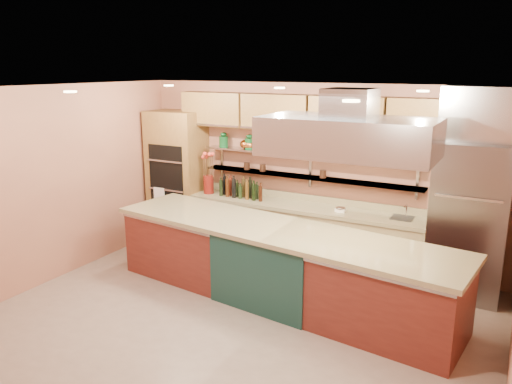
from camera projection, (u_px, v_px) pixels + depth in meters
The scene contains 20 objects.
floor at pixel (235, 322), 6.12m from camera, with size 6.00×5.00×0.02m, color gray.
ceiling at pixel (232, 89), 5.44m from camera, with size 6.00×5.00×0.02m, color black.
wall_back at pixel (314, 173), 7.91m from camera, with size 6.00×0.04×2.80m, color #A7694F.
wall_front at pixel (58, 297), 3.64m from camera, with size 6.00×0.04×2.80m, color #A7694F.
wall_left at pixel (54, 184), 7.16m from camera, with size 0.04×5.00×2.80m, color #A7694F.
oven_stack at pixel (178, 176), 8.83m from camera, with size 0.95×0.64×2.30m, color olive.
refrigerator at pixel (468, 221), 6.61m from camera, with size 0.95×0.72×2.10m, color slate.
back_counter at pixel (302, 234), 7.91m from camera, with size 3.84×0.64×0.93m, color tan.
wall_shelf_lower at pixel (308, 177), 7.84m from camera, with size 3.60×0.26×0.03m, color #A7AAAE.
wall_shelf_upper at pixel (308, 155), 7.75m from camera, with size 3.60×0.26×0.03m, color #A7AAAE.
upper_cabinets at pixel (311, 113), 7.53m from camera, with size 4.60×0.36×0.55m, color olive.
range_hood at pixel (348, 137), 5.76m from camera, with size 2.00×1.00×0.45m, color #A7AAAE.
ceiling_downlights at pixel (241, 91), 5.61m from camera, with size 4.00×2.80×0.02m, color #FFE5A5.
island at pixel (277, 264), 6.61m from camera, with size 4.77×1.04×0.99m, color maroon.
flower_vase at pixel (209, 184), 8.51m from camera, with size 0.18×0.18×0.31m, color maroon.
oil_bottle_cluster at pixel (242, 190), 8.21m from camera, with size 0.87×0.25×0.28m, color black.
kitchen_scale at pixel (341, 209), 7.45m from camera, with size 0.15×0.11×0.08m, color white.
bar_faucet at pixel (406, 212), 7.09m from camera, with size 0.03×0.03×0.21m, color white.
copper_kettle at pixel (246, 144), 8.24m from camera, with size 0.19×0.19×0.15m, color #BB642B.
green_canister at pixel (282, 146), 7.93m from camera, with size 0.15×0.15×0.18m, color #0E421C.
Camera 1 is at (2.86, -4.76, 3.04)m, focal length 35.00 mm.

